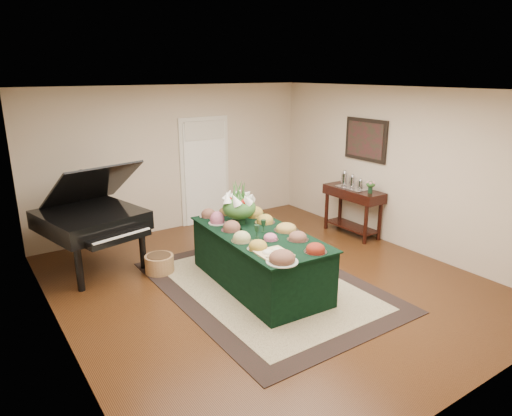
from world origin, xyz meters
TOP-DOWN VIEW (x-y plane):
  - ground at (0.00, 0.00)m, footprint 6.00×6.00m
  - area_rug at (-0.10, -0.08)m, footprint 2.56×3.58m
  - kitchen_doorway at (0.60, 2.97)m, footprint 1.05×0.07m
  - buffet_table at (-0.14, 0.01)m, footprint 1.19×2.32m
  - food_platters at (-0.15, 0.07)m, footprint 1.08×2.34m
  - cutting_board at (-0.44, -0.72)m, footprint 0.40×0.40m
  - green_goblets at (-0.18, -0.06)m, footprint 0.27×0.20m
  - floral_centerpiece at (-0.15, 0.51)m, footprint 0.51×0.51m
  - grand_piano at (-1.90, 1.89)m, footprint 1.62×1.80m
  - wicker_basket at (-1.15, 1.20)m, footprint 0.43×0.43m
  - mahogany_sideboard at (2.50, 0.79)m, footprint 0.45×1.18m
  - tea_service at (2.50, 0.86)m, footprint 0.34×0.58m
  - pink_bouquet at (2.49, 0.40)m, footprint 0.18×0.18m
  - wall_painting at (2.72, 0.79)m, footprint 0.05×0.95m

SIDE VIEW (x-z plane):
  - ground at x=0.00m, z-range 0.00..0.00m
  - area_rug at x=-0.10m, z-range 0.00..0.01m
  - wicker_basket at x=-1.15m, z-range 0.00..0.27m
  - buffet_table at x=-0.14m, z-range 0.00..0.79m
  - mahogany_sideboard at x=2.50m, z-range 0.24..1.12m
  - grand_piano at x=-1.90m, z-range -0.01..1.63m
  - cutting_board at x=-0.44m, z-range 0.77..0.87m
  - food_platters at x=-0.15m, z-range 0.77..0.91m
  - green_goblets at x=-0.18m, z-range 0.79..0.97m
  - tea_service at x=2.50m, z-range 0.85..1.14m
  - kitchen_doorway at x=0.60m, z-range -0.03..2.07m
  - pink_bouquet at x=2.49m, z-range 0.91..1.14m
  - floral_centerpiece at x=-0.15m, z-range 0.84..1.35m
  - wall_painting at x=2.72m, z-range 1.38..2.12m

